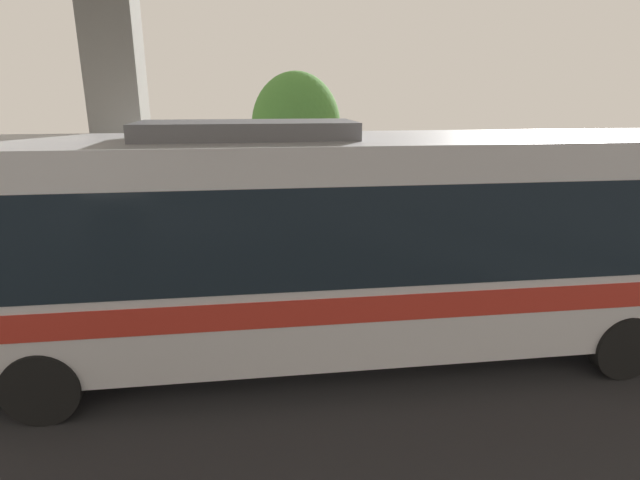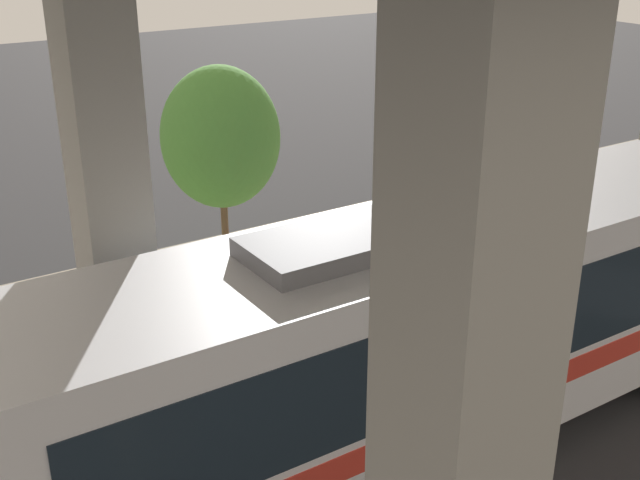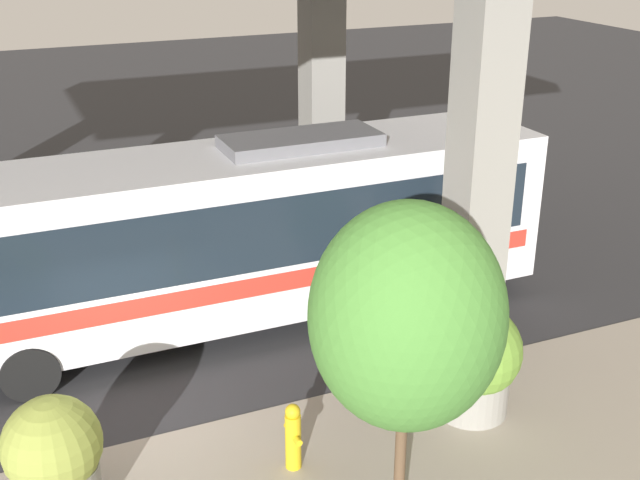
{
  "view_description": "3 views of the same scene",
  "coord_description": "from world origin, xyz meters",
  "px_view_note": "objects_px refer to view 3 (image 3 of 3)",
  "views": [
    {
      "loc": [
        10.38,
        -3.94,
        4.15
      ],
      "look_at": [
        -0.14,
        -2.53,
        1.01
      ],
      "focal_mm": 28.0,
      "sensor_mm": 36.0,
      "label": 1
    },
    {
      "loc": [
        10.73,
        -9.57,
        7.54
      ],
      "look_at": [
        0.71,
        -3.04,
        2.55
      ],
      "focal_mm": 45.0,
      "sensor_mm": 36.0,
      "label": 2
    },
    {
      "loc": [
        -10.75,
        1.55,
        7.82
      ],
      "look_at": [
        1.97,
        -3.92,
        2.03
      ],
      "focal_mm": 45.0,
      "sensor_mm": 36.0,
      "label": 3
    }
  ],
  "objects_px": {
    "bus": "(244,227)",
    "planter_middle": "(54,459)",
    "fire_hydrant": "(293,436)",
    "planter_front": "(474,360)",
    "street_tree_near": "(407,317)"
  },
  "relations": [
    {
      "from": "fire_hydrant",
      "to": "planter_front",
      "type": "height_order",
      "value": "planter_front"
    },
    {
      "from": "planter_front",
      "to": "planter_middle",
      "type": "height_order",
      "value": "planter_front"
    },
    {
      "from": "bus",
      "to": "planter_middle",
      "type": "height_order",
      "value": "bus"
    },
    {
      "from": "bus",
      "to": "planter_middle",
      "type": "relative_size",
      "value": 6.65
    },
    {
      "from": "planter_front",
      "to": "street_tree_near",
      "type": "xyz_separation_m",
      "value": [
        -2.01,
        2.47,
        2.3
      ]
    },
    {
      "from": "bus",
      "to": "planter_front",
      "type": "height_order",
      "value": "bus"
    },
    {
      "from": "bus",
      "to": "fire_hydrant",
      "type": "height_order",
      "value": "bus"
    },
    {
      "from": "planter_front",
      "to": "planter_middle",
      "type": "bearing_deg",
      "value": 88.78
    },
    {
      "from": "fire_hydrant",
      "to": "street_tree_near",
      "type": "relative_size",
      "value": 0.24
    },
    {
      "from": "bus",
      "to": "planter_middle",
      "type": "bearing_deg",
      "value": 136.18
    },
    {
      "from": "bus",
      "to": "planter_front",
      "type": "relative_size",
      "value": 6.31
    },
    {
      "from": "street_tree_near",
      "to": "planter_middle",
      "type": "bearing_deg",
      "value": 62.44
    },
    {
      "from": "planter_middle",
      "to": "planter_front",
      "type": "bearing_deg",
      "value": -91.22
    },
    {
      "from": "fire_hydrant",
      "to": "street_tree_near",
      "type": "bearing_deg",
      "value": -156.0
    },
    {
      "from": "planter_middle",
      "to": "street_tree_near",
      "type": "distance_m",
      "value": 5.2
    }
  ]
}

